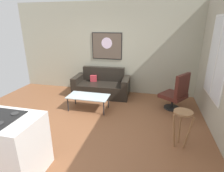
# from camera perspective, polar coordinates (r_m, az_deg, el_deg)

# --- Properties ---
(ground) EXTENTS (6.40, 6.40, 0.04)m
(ground) POSITION_cam_1_polar(r_m,az_deg,el_deg) (4.07, -8.17, -13.36)
(ground) COLOR brown
(back_wall) EXTENTS (6.40, 0.05, 2.80)m
(back_wall) POSITION_cam_1_polar(r_m,az_deg,el_deg) (5.80, 0.03, 11.72)
(back_wall) COLOR #A8A68F
(back_wall) RESTS_ON ground
(couch) EXTENTS (1.74, 0.88, 0.84)m
(couch) POSITION_cam_1_polar(r_m,az_deg,el_deg) (5.66, -3.27, -0.13)
(couch) COLOR black
(couch) RESTS_ON ground
(coffee_table) EXTENTS (1.06, 0.53, 0.38)m
(coffee_table) POSITION_cam_1_polar(r_m,az_deg,el_deg) (4.71, -7.53, -3.47)
(coffee_table) COLOR silver
(coffee_table) RESTS_ON ground
(armchair) EXTENTS (0.79, 0.79, 1.00)m
(armchair) POSITION_cam_1_polar(r_m,az_deg,el_deg) (4.90, 19.75, -2.13)
(armchair) COLOR black
(armchair) RESTS_ON ground
(bar_stool) EXTENTS (0.38, 0.37, 0.71)m
(bar_stool) POSITION_cam_1_polar(r_m,az_deg,el_deg) (3.47, 21.40, -9.89)
(bar_stool) COLOR #8D623E
(bar_stool) RESTS_ON ground
(wall_painting) EXTENTS (0.97, 0.03, 0.83)m
(wall_painting) POSITION_cam_1_polar(r_m,az_deg,el_deg) (5.78, -1.64, 12.57)
(wall_painting) COLOR black
(window) EXTENTS (0.03, 1.21, 1.71)m
(window) POSITION_cam_1_polar(r_m,az_deg,el_deg) (4.31, 30.43, 7.59)
(window) COLOR silver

